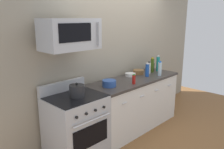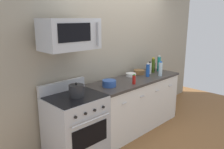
{
  "view_description": "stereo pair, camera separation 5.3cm",
  "coord_description": "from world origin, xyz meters",
  "px_view_note": "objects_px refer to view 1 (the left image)",
  "views": [
    {
      "loc": [
        -3.05,
        -2.4,
        1.96
      ],
      "look_at": [
        -0.63,
        -0.05,
        1.11
      ],
      "focal_mm": 36.5,
      "sensor_mm": 36.0,
      "label": 1
    },
    {
      "loc": [
        -3.01,
        -2.44,
        1.96
      ],
      "look_at": [
        -0.63,
        -0.05,
        1.11
      ],
      "focal_mm": 36.5,
      "sensor_mm": 36.0,
      "label": 2
    }
  ],
  "objects_px": {
    "bowl_white_ceramic": "(130,74)",
    "bottle_sparkling_teal": "(158,64)",
    "range_oven": "(76,126)",
    "bowl_blue_mixing": "(109,83)",
    "bowl_wooden_salad": "(138,72)",
    "bottle_water_clear": "(160,69)",
    "bottle_vinegar_white": "(149,68)",
    "bottle_hot_sauce_red": "(134,79)",
    "microwave": "(70,34)",
    "stockpot": "(77,91)",
    "bottle_soda_blue": "(147,70)",
    "bottle_olive_oil": "(152,65)",
    "bottle_soy_sauce_dark": "(153,67)"
  },
  "relations": [
    {
      "from": "range_oven",
      "to": "bowl_blue_mixing",
      "type": "bearing_deg",
      "value": -1.31
    },
    {
      "from": "bottle_water_clear",
      "to": "bottle_vinegar_white",
      "type": "relative_size",
      "value": 1.17
    },
    {
      "from": "bottle_olive_oil",
      "to": "bowl_white_ceramic",
      "type": "relative_size",
      "value": 1.56
    },
    {
      "from": "bowl_wooden_salad",
      "to": "bottle_olive_oil",
      "type": "bearing_deg",
      "value": -20.05
    },
    {
      "from": "bottle_olive_oil",
      "to": "bowl_wooden_salad",
      "type": "relative_size",
      "value": 1.44
    },
    {
      "from": "bottle_hot_sauce_red",
      "to": "stockpot",
      "type": "distance_m",
      "value": 1.03
    },
    {
      "from": "bottle_olive_oil",
      "to": "bowl_blue_mixing",
      "type": "distance_m",
      "value": 1.25
    },
    {
      "from": "bottle_soda_blue",
      "to": "bottle_olive_oil",
      "type": "relative_size",
      "value": 0.85
    },
    {
      "from": "bowl_white_ceramic",
      "to": "microwave",
      "type": "bearing_deg",
      "value": -175.31
    },
    {
      "from": "bowl_wooden_salad",
      "to": "bottle_water_clear",
      "type": "bearing_deg",
      "value": -64.68
    },
    {
      "from": "bowl_blue_mixing",
      "to": "bottle_vinegar_white",
      "type": "bearing_deg",
      "value": 2.37
    },
    {
      "from": "bottle_sparkling_teal",
      "to": "bowl_wooden_salad",
      "type": "xyz_separation_m",
      "value": [
        -0.46,
        0.13,
        -0.11
      ]
    },
    {
      "from": "bottle_vinegar_white",
      "to": "bowl_white_ceramic",
      "type": "xyz_separation_m",
      "value": [
        -0.4,
        0.13,
        -0.08
      ]
    },
    {
      "from": "range_oven",
      "to": "bottle_soy_sauce_dark",
      "type": "bearing_deg",
      "value": 3.42
    },
    {
      "from": "bottle_hot_sauce_red",
      "to": "bottle_sparkling_teal",
      "type": "bearing_deg",
      "value": 12.45
    },
    {
      "from": "bottle_soda_blue",
      "to": "bowl_blue_mixing",
      "type": "bearing_deg",
      "value": 176.36
    },
    {
      "from": "bowl_blue_mixing",
      "to": "stockpot",
      "type": "bearing_deg",
      "value": -176.62
    },
    {
      "from": "bottle_sparkling_teal",
      "to": "bottle_water_clear",
      "type": "relative_size",
      "value": 1.16
    },
    {
      "from": "bowl_wooden_salad",
      "to": "bowl_white_ceramic",
      "type": "distance_m",
      "value": 0.23
    },
    {
      "from": "microwave",
      "to": "stockpot",
      "type": "relative_size",
      "value": 3.65
    },
    {
      "from": "stockpot",
      "to": "bottle_soy_sauce_dark",
      "type": "bearing_deg",
      "value": 4.91
    },
    {
      "from": "range_oven",
      "to": "microwave",
      "type": "xyz_separation_m",
      "value": [
        0.0,
        0.04,
        1.28
      ]
    },
    {
      "from": "bottle_vinegar_white",
      "to": "bowl_white_ceramic",
      "type": "distance_m",
      "value": 0.42
    },
    {
      "from": "microwave",
      "to": "bottle_sparkling_teal",
      "type": "xyz_separation_m",
      "value": [
        2.06,
        -0.02,
        -0.68
      ]
    },
    {
      "from": "range_oven",
      "to": "bottle_water_clear",
      "type": "bearing_deg",
      "value": -6.58
    },
    {
      "from": "bottle_olive_oil",
      "to": "bottle_vinegar_white",
      "type": "distance_m",
      "value": 0.13
    },
    {
      "from": "bottle_hot_sauce_red",
      "to": "bottle_soda_blue",
      "type": "bearing_deg",
      "value": 13.44
    },
    {
      "from": "bottle_sparkling_teal",
      "to": "bottle_water_clear",
      "type": "bearing_deg",
      "value": -141.74
    },
    {
      "from": "bottle_soy_sauce_dark",
      "to": "stockpot",
      "type": "xyz_separation_m",
      "value": [
        -2.03,
        -0.17,
        0.01
      ]
    },
    {
      "from": "bottle_olive_oil",
      "to": "stockpot",
      "type": "xyz_separation_m",
      "value": [
        -1.9,
        -0.1,
        -0.05
      ]
    },
    {
      "from": "bottle_hot_sauce_red",
      "to": "bowl_white_ceramic",
      "type": "bearing_deg",
      "value": 45.95
    },
    {
      "from": "bottle_vinegar_white",
      "to": "bottle_hot_sauce_red",
      "type": "bearing_deg",
      "value": -162.58
    },
    {
      "from": "microwave",
      "to": "bottle_water_clear",
      "type": "distance_m",
      "value": 1.92
    },
    {
      "from": "bottle_soda_blue",
      "to": "bowl_wooden_salad",
      "type": "relative_size",
      "value": 1.22
    },
    {
      "from": "bowl_white_ceramic",
      "to": "bottle_sparkling_teal",
      "type": "bearing_deg",
      "value": -10.59
    },
    {
      "from": "bottle_hot_sauce_red",
      "to": "stockpot",
      "type": "xyz_separation_m",
      "value": [
        -1.02,
        0.15,
        0.01
      ]
    },
    {
      "from": "range_oven",
      "to": "bottle_sparkling_teal",
      "type": "distance_m",
      "value": 2.15
    },
    {
      "from": "range_oven",
      "to": "microwave",
      "type": "height_order",
      "value": "microwave"
    },
    {
      "from": "bottle_olive_oil",
      "to": "bottle_sparkling_teal",
      "type": "height_order",
      "value": "bottle_sparkling_teal"
    },
    {
      "from": "bottle_soda_blue",
      "to": "bottle_vinegar_white",
      "type": "xyz_separation_m",
      "value": [
        0.2,
        0.1,
        -0.01
      ]
    },
    {
      "from": "bowl_white_ceramic",
      "to": "bottle_olive_oil",
      "type": "bearing_deg",
      "value": -11.95
    },
    {
      "from": "bottle_soy_sauce_dark",
      "to": "bowl_white_ceramic",
      "type": "xyz_separation_m",
      "value": [
        -0.66,
        0.04,
        -0.05
      ]
    },
    {
      "from": "bottle_sparkling_teal",
      "to": "bottle_water_clear",
      "type": "height_order",
      "value": "bottle_sparkling_teal"
    },
    {
      "from": "bottle_soda_blue",
      "to": "bowl_blue_mixing",
      "type": "relative_size",
      "value": 1.15
    },
    {
      "from": "range_oven",
      "to": "bowl_wooden_salad",
      "type": "bearing_deg",
      "value": 5.46
    },
    {
      "from": "microwave",
      "to": "stockpot",
      "type": "distance_m",
      "value": 0.75
    },
    {
      "from": "bottle_water_clear",
      "to": "bottle_vinegar_white",
      "type": "xyz_separation_m",
      "value": [
        -0.0,
        0.24,
        -0.02
      ]
    },
    {
      "from": "bottle_vinegar_white",
      "to": "bowl_blue_mixing",
      "type": "bearing_deg",
      "value": -177.63
    },
    {
      "from": "bottle_soda_blue",
      "to": "bottle_vinegar_white",
      "type": "relative_size",
      "value": 1.07
    },
    {
      "from": "bottle_water_clear",
      "to": "bottle_vinegar_white",
      "type": "height_order",
      "value": "bottle_water_clear"
    }
  ]
}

